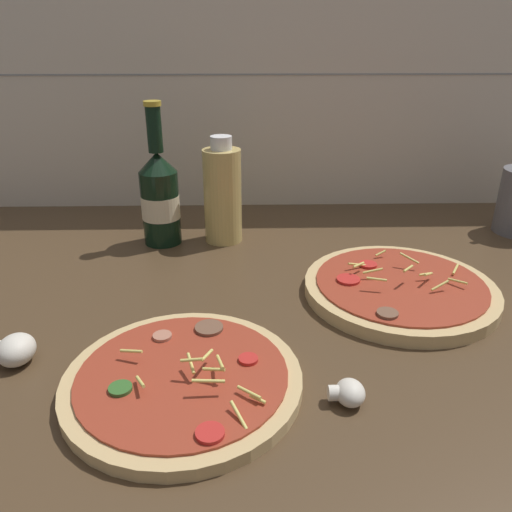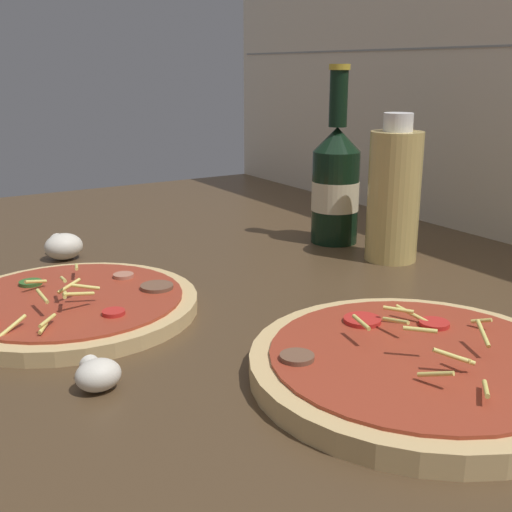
{
  "view_description": "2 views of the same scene",
  "coord_description": "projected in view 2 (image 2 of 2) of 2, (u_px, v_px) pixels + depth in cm",
  "views": [
    {
      "loc": [
        -4.38,
        -61.04,
        38.36
      ],
      "look_at": [
        -2.83,
        1.76,
        9.66
      ],
      "focal_mm": 35.0,
      "sensor_mm": 36.0,
      "label": 1
    },
    {
      "loc": [
        52.07,
        -33.53,
        27.15
      ],
      "look_at": [
        -3.13,
        0.68,
        7.99
      ],
      "focal_mm": 45.0,
      "sensor_mm": 36.0,
      "label": 2
    }
  ],
  "objects": [
    {
      "name": "mushroom_left",
      "position": [
        97.0,
        374.0,
        0.51
      ],
      "size": [
        3.86,
        3.68,
        2.57
      ],
      "color": "white",
      "rests_on": "counter_slab"
    },
    {
      "name": "pizza_near",
      "position": [
        72.0,
        305.0,
        0.67
      ],
      "size": [
        26.15,
        26.15,
        4.53
      ],
      "color": "tan",
      "rests_on": "counter_slab"
    },
    {
      "name": "pizza_far",
      "position": [
        418.0,
        366.0,
        0.53
      ],
      "size": [
        27.84,
        27.84,
        4.9
      ],
      "color": "tan",
      "rests_on": "counter_slab"
    },
    {
      "name": "mushroom_right",
      "position": [
        63.0,
        246.0,
        0.85
      ],
      "size": [
        5.28,
        5.03,
        3.52
      ],
      "color": "white",
      "rests_on": "counter_slab"
    },
    {
      "name": "oil_bottle",
      "position": [
        394.0,
        194.0,
        0.83
      ],
      "size": [
        6.8,
        6.8,
        19.16
      ],
      "color": "#D6B766",
      "rests_on": "counter_slab"
    },
    {
      "name": "beer_bottle",
      "position": [
        336.0,
        183.0,
        0.92
      ],
      "size": [
        6.82,
        6.82,
        25.09
      ],
      "color": "black",
      "rests_on": "counter_slab"
    },
    {
      "name": "counter_slab",
      "position": [
        266.0,
        326.0,
        0.67
      ],
      "size": [
        160.0,
        90.0,
        2.5
      ],
      "color": "#4C3823",
      "rests_on": "ground"
    }
  ]
}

